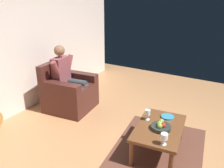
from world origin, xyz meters
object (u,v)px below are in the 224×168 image
person_seated (68,77)px  decorative_dish (167,117)px  wine_glass_far (148,113)px  armchair (69,92)px  wine_glass_near (164,137)px  coffee_table (159,130)px  fruit_bowl (161,126)px

person_seated → decorative_dish: bearing=80.8°
person_seated → wine_glass_far: 1.72m
armchair → wine_glass_far: (0.28, 1.70, 0.18)m
wine_glass_far → wine_glass_near: bearing=41.8°
wine_glass_near → decorative_dish: 0.66m
person_seated → coffee_table: size_ratio=1.23×
wine_glass_near → wine_glass_far: bearing=-138.2°
person_seated → wine_glass_far: (0.28, 1.69, -0.14)m
fruit_bowl → decorative_dish: fruit_bowl is taller
wine_glass_far → coffee_table: bearing=68.0°
wine_glass_far → decorative_dish: 0.32m
coffee_table → wine_glass_far: size_ratio=6.32×
coffee_table → wine_glass_far: (-0.09, -0.21, 0.16)m
armchair → wine_glass_far: armchair is taller
person_seated → decorative_dish: size_ratio=6.47×
person_seated → wine_glass_near: bearing=64.2°
person_seated → decorative_dish: (0.08, 1.92, -0.23)m
coffee_table → wine_glass_near: bearing=26.7°
armchair → person_seated: person_seated is taller
person_seated → wine_glass_near: person_seated is taller
wine_glass_far → person_seated: bearing=-99.6°
wine_glass_far → fruit_bowl: (0.13, 0.24, -0.07)m
wine_glass_near → wine_glass_far: 0.58m
armchair → coffee_table: bearing=72.2°
person_seated → fruit_bowl: (0.42, 1.93, -0.21)m
coffee_table → fruit_bowl: bearing=34.2°
armchair → person_seated: bearing=90.0°
decorative_dish → coffee_table: bearing=-3.0°
armchair → person_seated: (-0.00, 0.01, 0.32)m
armchair → person_seated: 0.32m
wine_glass_far → armchair: bearing=-99.5°
armchair → decorative_dish: (0.08, 1.92, 0.08)m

